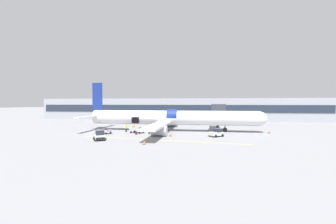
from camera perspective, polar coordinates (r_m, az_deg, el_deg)
ground_plane at (r=48.31m, az=-2.85°, el=-5.16°), size 500.00×500.00×0.00m
apron_marking_line at (r=38.27m, az=-1.96°, el=-7.14°), size 29.19×3.99×0.01m
terminal_strip at (r=83.80m, az=2.44°, el=0.72°), size 102.65×11.46×7.88m
jet_bridge_stub at (r=54.78m, az=12.53°, el=0.40°), size 3.18×8.39×6.02m
airplane at (r=50.51m, az=0.49°, el=-1.56°), size 40.53×33.73×11.05m
baggage_tug_lead at (r=39.59m, az=-16.96°, el=-5.88°), size 2.64×2.77×1.71m
baggage_tug_mid at (r=43.13m, az=12.21°, el=-5.25°), size 3.04×2.96×1.50m
baggage_cart_loading at (r=47.50m, az=-7.69°, el=-4.65°), size 3.98×2.40×1.21m
baggage_cart_queued at (r=47.77m, az=-15.70°, el=-4.77°), size 3.77×2.33×1.06m
ground_crew_loader_a at (r=47.70m, az=-4.50°, el=-4.19°), size 0.54×0.54×1.70m
ground_crew_loader_b at (r=49.48m, az=-10.58°, el=-4.00°), size 0.56×0.51×1.66m
ground_crew_driver at (r=45.44m, az=-4.83°, el=-4.52°), size 0.53×0.54×1.68m
ground_crew_supervisor at (r=50.44m, az=-8.72°, el=-3.93°), size 0.50×0.50×1.57m
suitcase_on_tarmac_upright at (r=45.15m, az=-8.07°, el=-5.38°), size 0.45×0.30×0.63m
safety_cone_nose at (r=51.28m, az=24.25°, el=-4.60°), size 0.57×0.57×0.63m
safety_cone_engine_left at (r=34.41m, az=-6.06°, el=-7.70°), size 0.46×0.46×0.68m
safety_cone_wingtip at (r=42.67m, az=0.62°, el=-5.66°), size 0.58×0.58×0.78m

